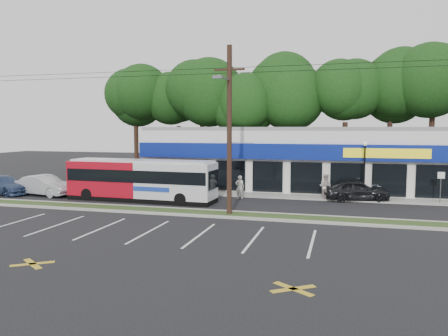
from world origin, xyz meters
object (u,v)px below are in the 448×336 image
at_px(metrobus, 141,179).
at_px(car_blue, 3,185).
at_px(sign_post, 441,182).
at_px(pedestrian_b, 325,187).
at_px(lamp_post, 365,164).
at_px(car_silver, 45,185).
at_px(pedestrian_a, 240,187).
at_px(utility_pole, 226,125).
at_px(car_dark, 357,190).

relative_size(metrobus, car_blue, 2.19).
xyz_separation_m(sign_post, pedestrian_b, (-7.69, -0.07, -0.60)).
xyz_separation_m(lamp_post, car_silver, (-23.71, -4.08, -1.88)).
relative_size(lamp_post, sign_post, 1.91).
xyz_separation_m(car_blue, pedestrian_a, (18.55, 2.69, 0.14)).
xyz_separation_m(metrobus, car_silver, (-8.27, 0.22, -0.77)).
distance_m(utility_pole, pedestrian_b, 10.36).
bearing_deg(lamp_post, car_blue, -171.05).
height_order(metrobus, car_silver, metrobus).
bearing_deg(car_silver, metrobus, -81.43).
distance_m(car_blue, pedestrian_a, 18.75).
xyz_separation_m(car_blue, pedestrian_b, (24.66, 4.01, 0.22)).
height_order(car_blue, pedestrian_a, pedestrian_a).
xyz_separation_m(sign_post, metrobus, (-20.44, -4.08, 0.01)).
relative_size(utility_pole, pedestrian_a, 28.69).
relative_size(sign_post, metrobus, 0.20).
height_order(lamp_post, car_silver, lamp_post).
relative_size(utility_pole, lamp_post, 11.76).
relative_size(metrobus, pedestrian_a, 6.33).
relative_size(car_blue, pedestrian_b, 2.65).
relative_size(sign_post, pedestrian_a, 1.28).
bearing_deg(sign_post, pedestrian_a, -174.24).
bearing_deg(car_silver, utility_pole, -93.61).
relative_size(utility_pole, pedestrian_b, 26.31).
relative_size(utility_pole, car_silver, 10.42).
height_order(sign_post, metrobus, metrobus).
distance_m(car_dark, pedestrian_a, 8.42).
bearing_deg(metrobus, sign_post, 13.42).
xyz_separation_m(car_silver, pedestrian_a, (14.91, 2.46, 0.08)).
bearing_deg(utility_pole, metrobus, 153.84).
bearing_deg(car_dark, pedestrian_b, 79.27).
xyz_separation_m(metrobus, pedestrian_b, (12.75, 4.00, -0.61)).
relative_size(lamp_post, car_blue, 0.84).
height_order(metrobus, pedestrian_b, metrobus).
distance_m(lamp_post, car_silver, 24.13).
relative_size(lamp_post, car_dark, 0.95).
height_order(utility_pole, car_blue, utility_pole).
bearing_deg(lamp_post, metrobus, -164.44).
bearing_deg(pedestrian_b, sign_post, -157.09).
bearing_deg(sign_post, car_silver, -172.36).
xyz_separation_m(utility_pole, sign_post, (13.17, 7.65, -3.86)).
height_order(pedestrian_a, pedestrian_b, pedestrian_b).
bearing_deg(pedestrian_b, lamp_post, -151.29).
xyz_separation_m(sign_post, car_dark, (-5.48, -0.07, -0.79)).
distance_m(lamp_post, pedestrian_a, 9.13).
bearing_deg(car_blue, car_dark, -69.71).
xyz_separation_m(car_dark, pedestrian_a, (-8.32, -1.32, 0.11)).
xyz_separation_m(utility_pole, car_silver, (-15.54, 3.80, -4.62)).
bearing_deg(pedestrian_a, car_blue, -2.35).
distance_m(sign_post, pedestrian_a, 13.89).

